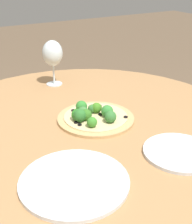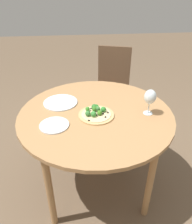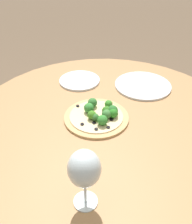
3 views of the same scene
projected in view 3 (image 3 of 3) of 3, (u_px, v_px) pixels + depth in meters
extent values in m
plane|color=brown|center=(103.00, 221.00, 1.47)|extent=(12.00, 12.00, 0.00)
cylinder|color=#A87A4C|center=(106.00, 121.00, 1.02)|extent=(1.16, 1.16, 0.03)
cylinder|color=#A87A4C|center=(164.00, 135.00, 1.53)|extent=(0.05, 0.05, 0.74)
cylinder|color=#A87A4C|center=(48.00, 131.00, 1.56)|extent=(0.05, 0.05, 0.74)
cylinder|color=tan|center=(96.00, 117.00, 1.02)|extent=(0.26, 0.26, 0.01)
cylinder|color=beige|center=(96.00, 116.00, 1.01)|extent=(0.22, 0.22, 0.00)
sphere|color=#397233|center=(95.00, 117.00, 0.98)|extent=(0.03, 0.03, 0.03)
sphere|color=#357123|center=(106.00, 111.00, 1.00)|extent=(0.04, 0.04, 0.04)
sphere|color=#407A3A|center=(107.00, 114.00, 0.98)|extent=(0.04, 0.04, 0.04)
sphere|color=#407F22|center=(92.00, 115.00, 0.98)|extent=(0.04, 0.04, 0.04)
sphere|color=#2D6D2C|center=(112.00, 110.00, 1.00)|extent=(0.04, 0.04, 0.04)
sphere|color=#2D7F25|center=(113.00, 113.00, 0.99)|extent=(0.04, 0.04, 0.04)
sphere|color=#348431|center=(102.00, 120.00, 0.95)|extent=(0.04, 0.04, 0.04)
sphere|color=#367434|center=(92.00, 103.00, 1.05)|extent=(0.04, 0.04, 0.04)
sphere|color=#378336|center=(88.00, 108.00, 1.02)|extent=(0.04, 0.04, 0.04)
sphere|color=#3C862B|center=(108.00, 104.00, 1.05)|extent=(0.03, 0.03, 0.03)
cylinder|color=black|center=(115.00, 111.00, 1.03)|extent=(0.01, 0.01, 0.00)
cylinder|color=black|center=(92.00, 115.00, 1.01)|extent=(0.01, 0.01, 0.00)
cylinder|color=black|center=(111.00, 120.00, 0.98)|extent=(0.01, 0.01, 0.00)
cylinder|color=black|center=(77.00, 106.00, 1.06)|extent=(0.01, 0.01, 0.00)
cylinder|color=black|center=(82.00, 124.00, 0.96)|extent=(0.01, 0.01, 0.00)
cylinder|color=black|center=(96.00, 129.00, 0.94)|extent=(0.01, 0.01, 0.00)
cylinder|color=black|center=(94.00, 123.00, 0.97)|extent=(0.01, 0.01, 0.00)
cylinder|color=black|center=(108.00, 127.00, 0.95)|extent=(0.01, 0.01, 0.00)
cylinder|color=black|center=(116.00, 114.00, 1.01)|extent=(0.01, 0.01, 0.00)
cylinder|color=silver|center=(85.00, 201.00, 0.71)|extent=(0.07, 0.07, 0.00)
cylinder|color=silver|center=(85.00, 192.00, 0.68)|extent=(0.01, 0.01, 0.08)
ellipsoid|color=silver|center=(84.00, 168.00, 0.62)|extent=(0.09, 0.09, 0.11)
cylinder|color=silver|center=(142.00, 85.00, 1.22)|extent=(0.27, 0.27, 0.01)
cylinder|color=silver|center=(79.00, 80.00, 1.26)|extent=(0.20, 0.20, 0.01)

